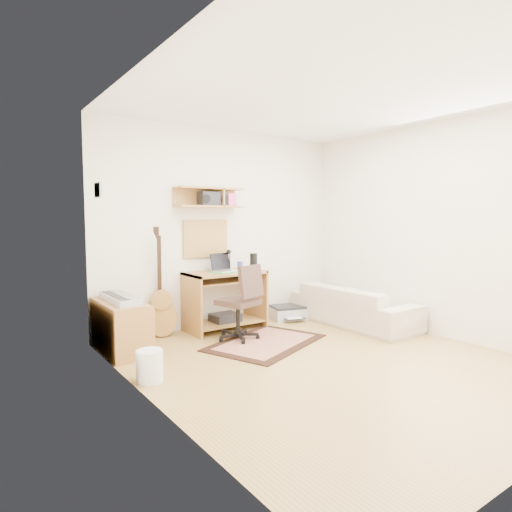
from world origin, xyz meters
TOP-DOWN VIEW (x-y plane):
  - floor at (0.00, 0.00)m, footprint 3.60×4.00m
  - ceiling at (0.00, 0.00)m, footprint 3.60×4.00m
  - back_wall at (0.00, 2.00)m, footprint 3.60×0.01m
  - left_wall at (-1.80, 0.00)m, footprint 0.01×4.00m
  - right_wall at (1.80, 0.00)m, footprint 0.01×4.00m
  - wall_shelf at (-0.30, 1.88)m, footprint 0.90×0.25m
  - cork_board at (-0.30, 1.98)m, footprint 0.64×0.03m
  - wall_photo at (-1.79, 1.50)m, footprint 0.02×0.20m
  - desk at (-0.16, 1.73)m, footprint 1.00×0.55m
  - laptop at (-0.16, 1.71)m, footprint 0.37×0.37m
  - speaker at (0.25, 1.68)m, footprint 0.10×0.10m
  - desk_lamp at (-0.00, 1.87)m, footprint 0.09×0.09m
  - pencil_cup at (0.13, 1.83)m, footprint 0.07×0.07m
  - boombox at (-0.26, 1.87)m, footprint 0.36×0.16m
  - rug at (-0.12, 0.90)m, footprint 1.59×1.33m
  - task_chair at (-0.30, 1.20)m, footprint 0.58×0.58m
  - cabinet at (-1.58, 1.55)m, footprint 0.40×0.90m
  - music_keyboard at (-1.58, 1.55)m, footprint 0.23×0.75m
  - guitar at (-0.97, 1.86)m, footprint 0.42×0.34m
  - waste_basket at (-1.65, 0.55)m, footprint 0.31×0.31m
  - printer at (0.86, 1.69)m, footprint 0.56×0.48m
  - sofa at (1.38, 0.94)m, footprint 0.53×1.80m

SIDE VIEW (x-z plane):
  - floor at x=0.00m, z-range -0.01..0.00m
  - rug at x=-0.12m, z-range 0.00..0.02m
  - printer at x=0.86m, z-range -0.01..0.18m
  - waste_basket at x=-1.65m, z-range 0.00..0.28m
  - cabinet at x=-1.58m, z-range 0.00..0.55m
  - sofa at x=1.38m, z-range 0.00..0.70m
  - desk at x=-0.16m, z-range 0.00..0.75m
  - task_chair at x=-0.30m, z-range 0.00..0.91m
  - music_keyboard at x=-1.58m, z-range 0.55..0.62m
  - guitar at x=-0.97m, z-range 0.00..1.35m
  - pencil_cup at x=0.13m, z-range 0.75..0.86m
  - speaker at x=0.25m, z-range 0.75..0.97m
  - laptop at x=-0.16m, z-range 0.75..0.99m
  - desk_lamp at x=0.00m, z-range 0.75..1.02m
  - cork_board at x=-0.30m, z-range 0.92..1.42m
  - back_wall at x=0.00m, z-range 0.00..2.60m
  - left_wall at x=-1.80m, z-range 0.00..2.60m
  - right_wall at x=1.80m, z-range 0.00..2.60m
  - boombox at x=-0.26m, z-range 1.59..1.77m
  - wall_shelf at x=-0.30m, z-range 1.57..1.83m
  - wall_photo at x=-1.79m, z-range 1.65..1.79m
  - ceiling at x=0.00m, z-range 2.60..2.61m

